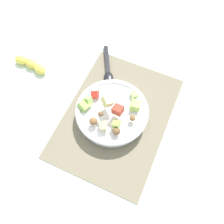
# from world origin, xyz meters

# --- Properties ---
(ground_plane) EXTENTS (2.40, 2.40, 0.00)m
(ground_plane) POSITION_xyz_m (0.00, 0.00, 0.00)
(ground_plane) COLOR silver
(placemat) EXTENTS (0.50, 0.36, 0.01)m
(placemat) POSITION_xyz_m (0.00, 0.00, 0.00)
(placemat) COLOR #756B56
(placemat) RESTS_ON ground_plane
(salad_bowl) EXTENTS (0.25, 0.25, 0.12)m
(salad_bowl) POSITION_xyz_m (0.01, -0.02, 0.04)
(salad_bowl) COLOR white
(salad_bowl) RESTS_ON placemat
(serving_spoon) EXTENTS (0.18, 0.12, 0.01)m
(serving_spoon) POSITION_xyz_m (-0.17, -0.11, 0.01)
(serving_spoon) COLOR black
(serving_spoon) RESTS_ON placemat
(banana_whole) EXTENTS (0.05, 0.15, 0.04)m
(banana_whole) POSITION_xyz_m (-0.06, -0.41, 0.02)
(banana_whole) COLOR yellow
(banana_whole) RESTS_ON ground_plane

